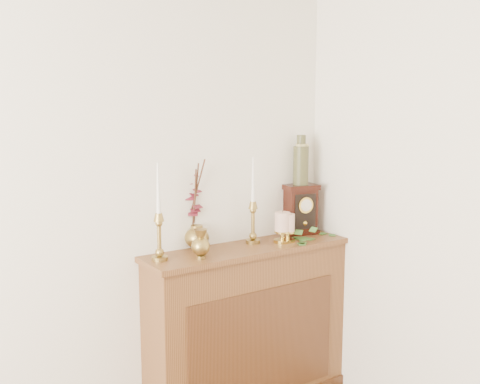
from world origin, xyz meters
TOP-DOWN VIEW (x-y plane):
  - room_walls at (0.00, 0.00)m, footprint 4.08×4.58m
  - console_shelf at (1.40, 2.10)m, footprint 1.24×0.34m
  - candlestick_left at (0.86, 2.12)m, footprint 0.08×0.08m
  - candlestick_center at (1.46, 2.15)m, footprint 0.08×0.08m
  - bud_vase at (1.05, 2.02)m, footprint 0.10×0.10m
  - ginger_jar at (1.13, 2.25)m, footprint 0.21×0.22m
  - pillar_candle_left at (1.61, 2.07)m, footprint 0.10×0.10m
  - pillar_candle_right at (1.65, 2.06)m, footprint 0.09×0.09m
  - ivy_garland at (1.93, 2.04)m, footprint 0.47×0.19m
  - mantel_clock at (1.84, 2.18)m, footprint 0.22×0.18m
  - ceramic_vase at (1.84, 2.18)m, footprint 0.09×0.09m

SIDE VIEW (x-z plane):
  - console_shelf at x=1.40m, z-range -0.03..0.90m
  - ivy_garland at x=1.93m, z-range 0.91..0.99m
  - bud_vase at x=1.05m, z-range 0.93..1.08m
  - pillar_candle_right at x=1.65m, z-range 0.93..1.11m
  - pillar_candle_left at x=1.61m, z-range 0.93..1.12m
  - mantel_clock at x=1.84m, z-range 0.93..1.23m
  - candlestick_center at x=1.46m, z-range 0.85..1.34m
  - candlestick_left at x=0.86m, z-range 0.84..1.34m
  - ginger_jar at x=1.13m, z-range 0.90..1.40m
  - ceramic_vase at x=1.84m, z-range 1.22..1.52m
  - room_walls at x=0.00m, z-range 0.36..3.00m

